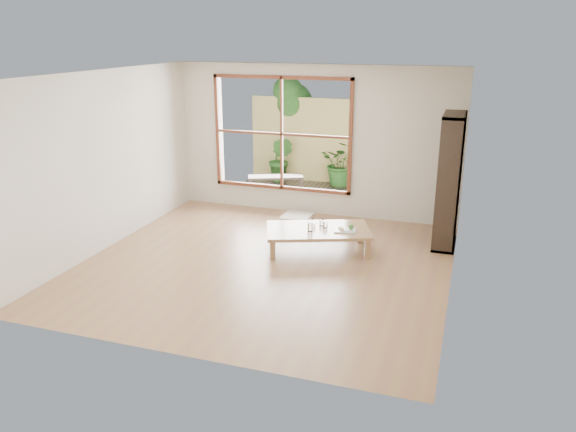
{
  "coord_description": "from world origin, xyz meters",
  "views": [
    {
      "loc": [
        2.59,
        -6.84,
        3.1
      ],
      "look_at": [
        0.14,
        0.53,
        0.55
      ],
      "focal_mm": 35.0,
      "sensor_mm": 36.0,
      "label": 1
    }
  ],
  "objects_px": {
    "food_tray": "(346,229)",
    "garden_bench": "(276,179)",
    "low_table": "(318,231)",
    "bookshelf": "(449,181)"
  },
  "relations": [
    {
      "from": "bookshelf",
      "to": "garden_bench",
      "type": "xyz_separation_m",
      "value": [
        -3.39,
        1.81,
        -0.69
      ]
    },
    {
      "from": "food_tray",
      "to": "bookshelf",
      "type": "bearing_deg",
      "value": 20.32
    },
    {
      "from": "low_table",
      "to": "bookshelf",
      "type": "bearing_deg",
      "value": 5.23
    },
    {
      "from": "food_tray",
      "to": "garden_bench",
      "type": "relative_size",
      "value": 0.31
    },
    {
      "from": "low_table",
      "to": "food_tray",
      "type": "relative_size",
      "value": 4.95
    },
    {
      "from": "low_table",
      "to": "garden_bench",
      "type": "relative_size",
      "value": 1.52
    },
    {
      "from": "low_table",
      "to": "garden_bench",
      "type": "distance_m",
      "value": 3.13
    },
    {
      "from": "low_table",
      "to": "garden_bench",
      "type": "height_order",
      "value": "garden_bench"
    },
    {
      "from": "food_tray",
      "to": "low_table",
      "type": "bearing_deg",
      "value": 175.24
    },
    {
      "from": "low_table",
      "to": "bookshelf",
      "type": "height_order",
      "value": "bookshelf"
    }
  ]
}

